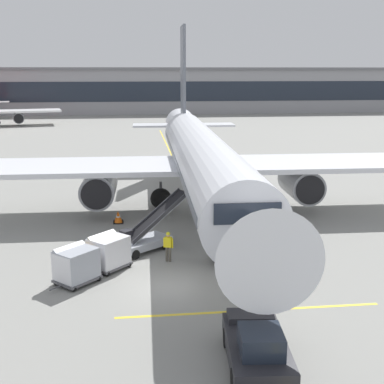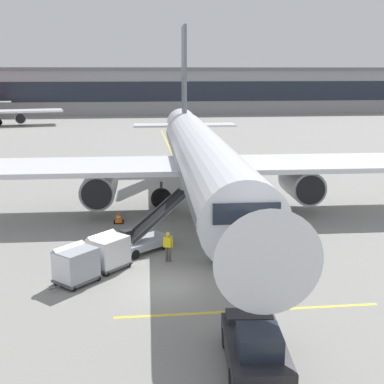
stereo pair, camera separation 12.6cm
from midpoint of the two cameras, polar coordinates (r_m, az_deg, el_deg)
name	(u,v)px [view 1 (the left image)]	position (r m, az deg, el deg)	size (l,w,h in m)	color
ground_plane	(168,286)	(25.76, -2.83, -10.52)	(600.00, 600.00, 0.00)	gray
parked_airplane	(201,159)	(37.98, 0.92, 3.74)	(33.50, 43.92, 15.00)	silver
belt_loader	(146,236)	(30.48, -5.32, -4.89)	(4.86, 4.20, 3.24)	#A3A8B2
baggage_cart_lead	(108,251)	(27.92, -9.51, -6.55)	(2.54, 2.55, 1.91)	#515156
baggage_cart_second	(76,264)	(26.44, -13.04, -7.88)	(2.54, 2.55, 1.91)	#515156
pushback_tug	(257,347)	(19.17, 7.12, -16.85)	(2.46, 4.56, 1.83)	#232328
ground_crew_by_loader	(168,245)	(28.57, -2.81, -5.91)	(0.54, 0.36, 1.74)	#514C42
ground_crew_by_carts	(84,256)	(27.40, -12.15, -7.07)	(0.57, 0.25, 1.74)	#514C42
safety_cone_engine_keepout	(118,218)	(36.18, -8.37, -2.85)	(0.71, 0.71, 0.80)	black
safety_cone_wingtip	(118,217)	(36.48, -8.38, -2.74)	(0.69, 0.69, 0.77)	black
apron_guidance_line_lead_in	(200,214)	(38.13, 0.79, -2.45)	(0.20, 110.00, 0.01)	yellow
apron_guidance_line_stop_bar	(250,311)	(23.48, 6.33, -13.09)	(12.00, 0.20, 0.01)	yellow
terminal_building	(171,90)	(132.68, -2.44, 11.34)	(131.19, 15.07, 11.19)	#939399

